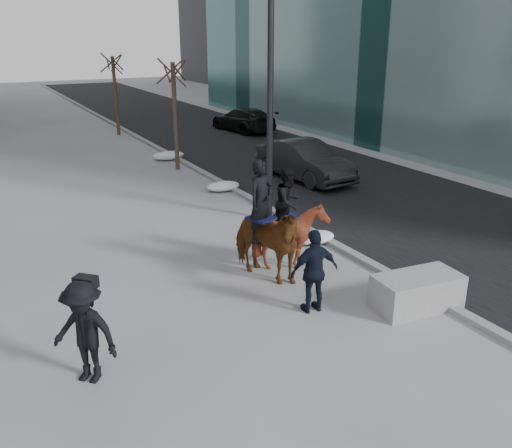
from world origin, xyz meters
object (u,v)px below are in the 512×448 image
mounted_left (264,236)px  mounted_right (290,229)px  car_near (304,161)px  planter (417,292)px

mounted_left → mounted_right: (0.88, 0.27, -0.05)m
mounted_right → car_near: bearing=54.3°
planter → mounted_left: 3.50m
planter → mounted_left: size_ratio=0.65×
car_near → mounted_left: mounted_left is taller
mounted_left → planter: bearing=-52.9°
mounted_right → planter: bearing=-68.4°
car_near → planter: bearing=-115.2°
planter → mounted_right: (-1.19, 3.01, 0.62)m
planter → mounted_right: size_ratio=0.73×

